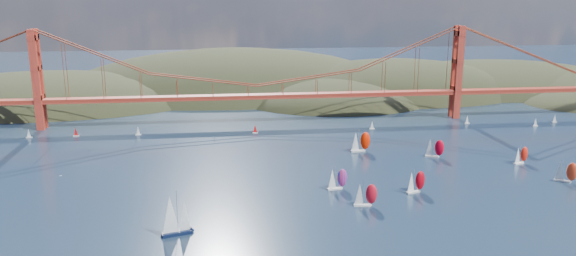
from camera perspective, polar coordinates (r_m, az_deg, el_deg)
The scene contains 19 objects.
headlands at distance 431.13m, azimuth 1.93°, elevation 2.10°, with size 725.00×225.00×96.00m.
bridge at distance 322.08m, azimuth -3.54°, elevation 6.13°, with size 552.00×12.00×55.00m.
sloop_navy at distance 181.71m, azimuth -11.44°, elevation -8.73°, with size 10.01×7.01×14.79m.
racer_0 at distance 203.53m, azimuth 7.84°, elevation -6.69°, with size 8.37×3.92×9.45m.
racer_1 at distance 220.06m, azimuth 12.82°, elevation -5.33°, with size 8.41×5.37×9.41m.
racer_2 at distance 252.17m, azimuth 26.38°, elevation -3.96°, with size 8.39×6.99×9.65m.
racer_3 at distance 267.71m, azimuth 14.64°, elevation -1.96°, with size 8.58×5.63×9.60m.
racer_4 at distance 270.24m, azimuth 22.59°, elevation -2.54°, with size 7.74×4.95×8.65m.
racer_5 at distance 269.92m, azimuth 7.35°, elevation -1.35°, with size 9.58×4.17×10.87m.
racer_rwb at distance 218.87m, azimuth 5.01°, elevation -5.15°, with size 8.19×4.07×9.22m.
distant_boat_1 at distance 323.17m, azimuth -24.84°, elevation -0.51°, with size 3.00×2.00×4.70m.
distant_boat_2 at distance 317.01m, azimuth -20.75°, elevation -0.37°, with size 3.00×2.00×4.70m.
distant_boat_3 at distance 309.34m, azimuth -14.98°, elevation -0.27°, with size 3.00×2.00×4.70m.
distant_boat_4 at distance 340.64m, azimuth 17.74°, elevation 0.82°, with size 3.00×2.00×4.70m.
distant_boat_5 at distance 347.94m, azimuth 23.84°, elevation 0.55°, with size 3.00×2.00×4.70m.
distant_boat_6 at distance 362.79m, azimuth 25.47°, elevation 0.89°, with size 3.00×2.00×4.70m.
distant_boat_8 at distance 315.32m, azimuth 8.54°, elevation 0.32°, with size 3.00×2.00×4.70m.
distant_boat_9 at distance 303.53m, azimuth -3.36°, elevation -0.08°, with size 3.00×2.00×4.70m.
gull at distance 188.94m, azimuth -22.10°, elevation -4.51°, with size 0.90×0.25×0.17m.
Camera 1 is at (-21.07, -138.56, 75.56)m, focal length 35.00 mm.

